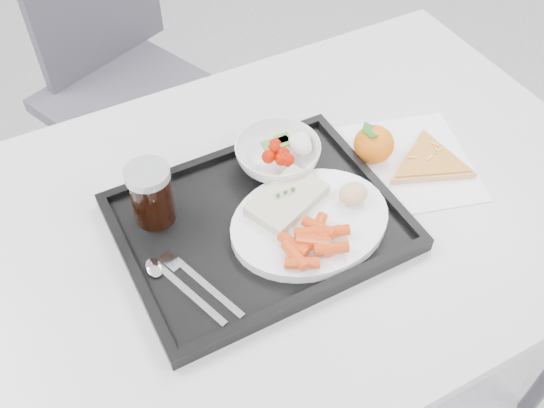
{
  "coord_description": "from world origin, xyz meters",
  "views": [
    {
      "loc": [
        -0.35,
        -0.3,
        1.54
      ],
      "look_at": [
        -0.03,
        0.3,
        0.77
      ],
      "focal_mm": 40.0,
      "sensor_mm": 36.0,
      "label": 1
    }
  ],
  "objects_px": {
    "cola_glass": "(151,193)",
    "tangerine": "(374,144)",
    "pizza_slice": "(430,162)",
    "tray": "(259,223)",
    "chair": "(117,59)",
    "salad_bowl": "(278,155)",
    "table": "(285,230)",
    "dinner_plate": "(310,222)"
  },
  "relations": [
    {
      "from": "tray",
      "to": "dinner_plate",
      "type": "bearing_deg",
      "value": -34.54
    },
    {
      "from": "tray",
      "to": "cola_glass",
      "type": "bearing_deg",
      "value": 148.21
    },
    {
      "from": "tangerine",
      "to": "table",
      "type": "bearing_deg",
      "value": -171.62
    },
    {
      "from": "table",
      "to": "dinner_plate",
      "type": "xyz_separation_m",
      "value": [
        0.01,
        -0.07,
        0.09
      ]
    },
    {
      "from": "chair",
      "to": "dinner_plate",
      "type": "relative_size",
      "value": 3.44
    },
    {
      "from": "salad_bowl",
      "to": "table",
      "type": "bearing_deg",
      "value": -108.67
    },
    {
      "from": "table",
      "to": "cola_glass",
      "type": "bearing_deg",
      "value": 161.05
    },
    {
      "from": "dinner_plate",
      "to": "salad_bowl",
      "type": "bearing_deg",
      "value": 81.97
    },
    {
      "from": "table",
      "to": "salad_bowl",
      "type": "distance_m",
      "value": 0.14
    },
    {
      "from": "table",
      "to": "dinner_plate",
      "type": "height_order",
      "value": "dinner_plate"
    },
    {
      "from": "chair",
      "to": "pizza_slice",
      "type": "relative_size",
      "value": 4.55
    },
    {
      "from": "table",
      "to": "salad_bowl",
      "type": "xyz_separation_m",
      "value": [
        0.03,
        0.08,
        0.11
      ]
    },
    {
      "from": "salad_bowl",
      "to": "pizza_slice",
      "type": "relative_size",
      "value": 0.74
    },
    {
      "from": "salad_bowl",
      "to": "tangerine",
      "type": "xyz_separation_m",
      "value": [
        0.17,
        -0.05,
        -0.0
      ]
    },
    {
      "from": "dinner_plate",
      "to": "cola_glass",
      "type": "relative_size",
      "value": 2.5
    },
    {
      "from": "tangerine",
      "to": "pizza_slice",
      "type": "distance_m",
      "value": 0.11
    },
    {
      "from": "dinner_plate",
      "to": "cola_glass",
      "type": "xyz_separation_m",
      "value": [
        -0.22,
        0.14,
        0.05
      ]
    },
    {
      "from": "dinner_plate",
      "to": "tangerine",
      "type": "xyz_separation_m",
      "value": [
        0.19,
        0.1,
        0.01
      ]
    },
    {
      "from": "chair",
      "to": "tangerine",
      "type": "distance_m",
      "value": 0.91
    },
    {
      "from": "salad_bowl",
      "to": "cola_glass",
      "type": "relative_size",
      "value": 1.41
    },
    {
      "from": "tray",
      "to": "cola_glass",
      "type": "xyz_separation_m",
      "value": [
        -0.15,
        0.09,
        0.06
      ]
    },
    {
      "from": "chair",
      "to": "dinner_plate",
      "type": "bearing_deg",
      "value": -85.86
    },
    {
      "from": "tray",
      "to": "tangerine",
      "type": "bearing_deg",
      "value": 10.5
    },
    {
      "from": "dinner_plate",
      "to": "pizza_slice",
      "type": "relative_size",
      "value": 1.32
    },
    {
      "from": "pizza_slice",
      "to": "tray",
      "type": "bearing_deg",
      "value": 176.92
    },
    {
      "from": "table",
      "to": "tangerine",
      "type": "distance_m",
      "value": 0.22
    },
    {
      "from": "tray",
      "to": "salad_bowl",
      "type": "xyz_separation_m",
      "value": [
        0.09,
        0.1,
        0.03
      ]
    },
    {
      "from": "chair",
      "to": "cola_glass",
      "type": "bearing_deg",
      "value": -100.65
    },
    {
      "from": "tray",
      "to": "salad_bowl",
      "type": "height_order",
      "value": "salad_bowl"
    },
    {
      "from": "tangerine",
      "to": "salad_bowl",
      "type": "bearing_deg",
      "value": 162.12
    },
    {
      "from": "cola_glass",
      "to": "pizza_slice",
      "type": "bearing_deg",
      "value": -12.61
    },
    {
      "from": "table",
      "to": "chair",
      "type": "distance_m",
      "value": 0.88
    },
    {
      "from": "table",
      "to": "dinner_plate",
      "type": "relative_size",
      "value": 4.44
    },
    {
      "from": "tray",
      "to": "tangerine",
      "type": "xyz_separation_m",
      "value": [
        0.26,
        0.05,
        0.03
      ]
    },
    {
      "from": "cola_glass",
      "to": "salad_bowl",
      "type": "bearing_deg",
      "value": 2.89
    },
    {
      "from": "dinner_plate",
      "to": "cola_glass",
      "type": "distance_m",
      "value": 0.26
    },
    {
      "from": "table",
      "to": "cola_glass",
      "type": "xyz_separation_m",
      "value": [
        -0.21,
        0.07,
        0.14
      ]
    },
    {
      "from": "salad_bowl",
      "to": "pizza_slice",
      "type": "distance_m",
      "value": 0.28
    },
    {
      "from": "dinner_plate",
      "to": "tangerine",
      "type": "relative_size",
      "value": 2.86
    },
    {
      "from": "dinner_plate",
      "to": "cola_glass",
      "type": "bearing_deg",
      "value": 147.31
    },
    {
      "from": "chair",
      "to": "cola_glass",
      "type": "relative_size",
      "value": 8.61
    },
    {
      "from": "cola_glass",
      "to": "tangerine",
      "type": "height_order",
      "value": "cola_glass"
    }
  ]
}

